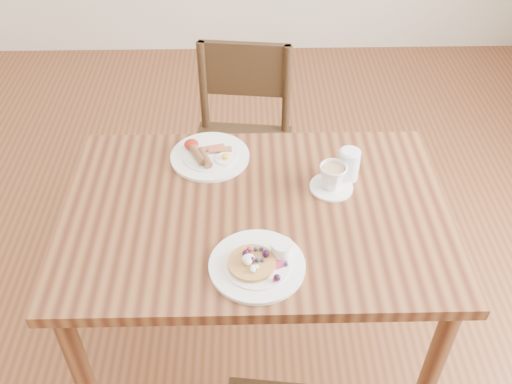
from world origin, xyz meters
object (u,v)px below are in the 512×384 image
teacup_saucer (332,178)px  water_glass (349,165)px  pancake_plate (259,263)px  breakfast_plate (209,155)px  dining_table (256,231)px  chair_far (242,140)px

teacup_saucer → water_glass: water_glass is taller
pancake_plate → breakfast_plate: (-0.16, 0.49, -0.00)m
dining_table → teacup_saucer: size_ratio=8.57×
dining_table → chair_far: chair_far is taller
pancake_plate → water_glass: (0.30, 0.38, 0.04)m
chair_far → water_glass: size_ratio=8.35×
pancake_plate → dining_table: bearing=90.8°
chair_far → water_glass: 0.73m
chair_far → teacup_saucer: bearing=121.9°
pancake_plate → teacup_saucer: bearing=53.5°
chair_far → pancake_plate: size_ratio=3.26×
chair_far → breakfast_plate: 0.54m
chair_far → pancake_plate: 0.98m
chair_far → breakfast_plate: chair_far is taller
dining_table → chair_far: bearing=93.7°
chair_far → teacup_saucer: size_ratio=6.29×
dining_table → breakfast_plate: size_ratio=4.44×
dining_table → breakfast_plate: (-0.16, 0.26, 0.11)m
breakfast_plate → teacup_saucer: bearing=-22.4°
pancake_plate → breakfast_plate: 0.52m
chair_far → pancake_plate: chair_far is taller
pancake_plate → water_glass: bearing=51.7°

